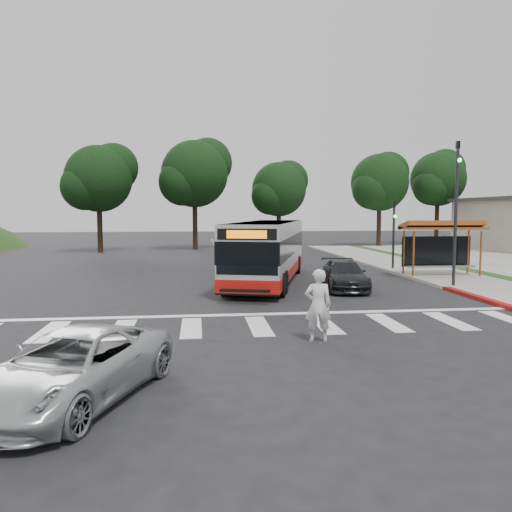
{
  "coord_description": "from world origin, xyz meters",
  "views": [
    {
      "loc": [
        -1.79,
        -19.48,
        3.38
      ],
      "look_at": [
        0.58,
        0.66,
        1.6
      ],
      "focal_mm": 35.0,
      "sensor_mm": 36.0,
      "label": 1
    }
  ],
  "objects": [
    {
      "name": "sidewalk_east",
      "position": [
        11.0,
        8.0,
        0.06
      ],
      "size": [
        4.0,
        40.0,
        0.12
      ],
      "primitive_type": "cube",
      "color": "gray",
      "rests_on": "ground"
    },
    {
      "name": "tree_ne_a",
      "position": [
        16.08,
        28.06,
        6.39
      ],
      "size": [
        6.16,
        5.74,
        9.3
      ],
      "color": "black",
      "rests_on": "parking_lot"
    },
    {
      "name": "crosswalk_ladder",
      "position": [
        0.0,
        -5.0,
        0.01
      ],
      "size": [
        18.0,
        2.6,
        0.01
      ],
      "primitive_type": "cube",
      "color": "silver",
      "rests_on": "ground"
    },
    {
      "name": "transit_bus",
      "position": [
        1.59,
        4.36,
        1.46
      ],
      "size": [
        5.48,
        11.55,
        2.92
      ],
      "primitive_type": null,
      "rotation": [
        0.0,
        0.0,
        -0.28
      ],
      "color": "#AFB1B4",
      "rests_on": "ground"
    },
    {
      "name": "tree_north_a",
      "position": [
        -1.92,
        26.07,
        6.92
      ],
      "size": [
        6.6,
        6.15,
        10.17
      ],
      "color": "black",
      "rests_on": "ground"
    },
    {
      "name": "pedestrian",
      "position": [
        1.32,
        -6.92,
        0.96
      ],
      "size": [
        0.75,
        0.53,
        1.91
      ],
      "primitive_type": "imported",
      "rotation": [
        0.0,
        0.0,
        3.03
      ],
      "color": "silver",
      "rests_on": "ground"
    },
    {
      "name": "curb_east_red",
      "position": [
        9.0,
        -2.0,
        0.08
      ],
      "size": [
        0.32,
        6.0,
        0.15
      ],
      "primitive_type": "cube",
      "color": "maroon",
      "rests_on": "ground"
    },
    {
      "name": "tree_north_b",
      "position": [
        6.07,
        28.06,
        5.66
      ],
      "size": [
        5.72,
        5.33,
        8.43
      ],
      "color": "black",
      "rests_on": "ground"
    },
    {
      "name": "curb_east",
      "position": [
        9.0,
        8.0,
        0.07
      ],
      "size": [
        0.3,
        40.0,
        0.15
      ],
      "primitive_type": "cube",
      "color": "#9E9991",
      "rests_on": "ground"
    },
    {
      "name": "dark_sedan",
      "position": [
        4.59,
        1.68,
        0.63
      ],
      "size": [
        2.28,
        4.49,
        1.25
      ],
      "primitive_type": "imported",
      "rotation": [
        0.0,
        0.0,
        -0.13
      ],
      "color": "black",
      "rests_on": "ground"
    },
    {
      "name": "bus_shelter",
      "position": [
        10.8,
        5.1,
        2.35
      ],
      "size": [
        4.2,
        1.6,
        2.86
      ],
      "color": "#924518",
      "rests_on": "sidewalk_east"
    },
    {
      "name": "silver_suv_south",
      "position": [
        -4.03,
        -10.49,
        0.63
      ],
      "size": [
        3.6,
        4.98,
        1.26
      ],
      "primitive_type": "imported",
      "rotation": [
        0.0,
        0.0,
        -0.37
      ],
      "color": "#B1B5B7",
      "rests_on": "ground"
    },
    {
      "name": "traffic_signal_ne_tall",
      "position": [
        9.6,
        1.49,
        3.88
      ],
      "size": [
        0.18,
        0.37,
        6.5
      ],
      "color": "black",
      "rests_on": "ground"
    },
    {
      "name": "traffic_signal_ne_short",
      "position": [
        9.6,
        8.49,
        2.48
      ],
      "size": [
        0.18,
        0.37,
        4.0
      ],
      "color": "black",
      "rests_on": "ground"
    },
    {
      "name": "tree_ne_b",
      "position": [
        23.08,
        30.06,
        6.92
      ],
      "size": [
        6.16,
        5.74,
        10.02
      ],
      "color": "black",
      "rests_on": "ground"
    },
    {
      "name": "tree_north_c",
      "position": [
        -9.92,
        24.06,
        6.29
      ],
      "size": [
        6.16,
        5.74,
        9.3
      ],
      "color": "black",
      "rests_on": "ground"
    },
    {
      "name": "ground",
      "position": [
        0.0,
        0.0,
        0.0
      ],
      "size": [
        140.0,
        140.0,
        0.0
      ],
      "primitive_type": "plane",
      "color": "black",
      "rests_on": "ground"
    }
  ]
}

